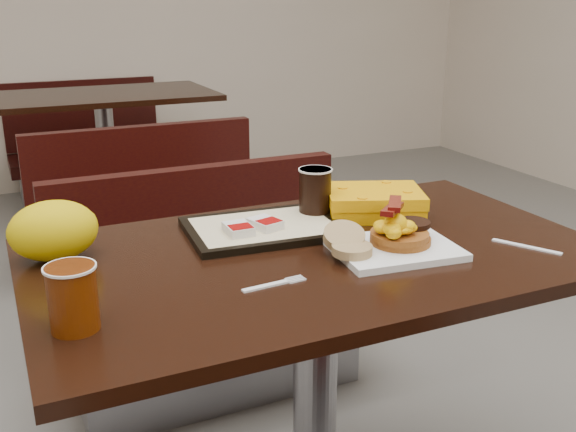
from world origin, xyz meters
name	(u,v)px	position (x,y,z in m)	size (l,w,h in m)	color
table_near	(315,402)	(0.00, 0.00, 0.38)	(1.20, 0.70, 0.75)	black
bench_near_n	(217,291)	(0.00, 0.70, 0.36)	(1.00, 0.46, 0.72)	black
table_far	(108,160)	(0.00, 2.60, 0.38)	(1.20, 0.70, 0.75)	black
bench_far_s	(135,195)	(0.00, 1.90, 0.36)	(1.00, 0.46, 0.72)	black
bench_far_n	(88,139)	(0.00, 3.30, 0.36)	(1.00, 0.46, 0.72)	black
platter	(395,249)	(0.14, -0.08, 0.76)	(0.25, 0.20, 0.02)	white
pancake_stack	(400,237)	(0.16, -0.07, 0.78)	(0.13, 0.13, 0.03)	brown
sausage_patty	(413,224)	(0.20, -0.05, 0.80)	(0.08, 0.08, 0.01)	black
scrambled_eggs	(396,225)	(0.14, -0.09, 0.81)	(0.08, 0.07, 0.04)	#FFDA05
bacon_strips	(393,208)	(0.15, -0.06, 0.84)	(0.15, 0.06, 0.01)	#450604
muffin_bottom	(352,250)	(0.04, -0.08, 0.77)	(0.08, 0.08, 0.02)	tan
muffin_top	(344,237)	(0.04, -0.04, 0.79)	(0.09, 0.09, 0.02)	tan
coffee_cup_near	(73,298)	(-0.52, -0.15, 0.81)	(0.08, 0.08, 0.11)	#833104
fork	(265,286)	(-0.17, -0.13, 0.75)	(0.13, 0.02, 0.00)	white
knife	(527,247)	(0.42, -0.17, 0.75)	(0.15, 0.01, 0.00)	white
condiment_ketchup	(323,230)	(0.06, 0.10, 0.75)	(0.04, 0.03, 0.01)	#8C0504
tray	(264,228)	(-0.06, 0.16, 0.76)	(0.35, 0.25, 0.02)	black
hashbrown_sleeve_left	(238,229)	(-0.13, 0.13, 0.78)	(0.05, 0.07, 0.02)	silver
hashbrown_sleeve_right	(265,224)	(-0.06, 0.14, 0.78)	(0.05, 0.07, 0.02)	silver
coffee_cup_far	(315,190)	(0.09, 0.20, 0.82)	(0.08, 0.08, 0.11)	black
clamshell	(374,202)	(0.24, 0.16, 0.78)	(0.23, 0.17, 0.06)	#E39703
paper_bag	(53,231)	(-0.51, 0.18, 0.81)	(0.18, 0.13, 0.12)	#FCE608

